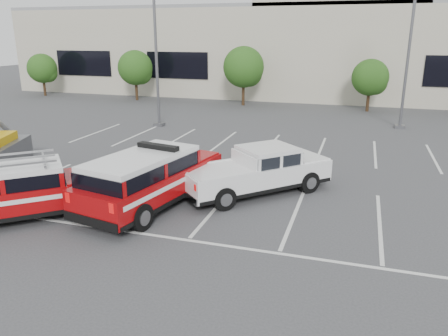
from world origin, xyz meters
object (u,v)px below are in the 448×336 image
at_px(tree_mid_left, 245,68).
at_px(ladder_suv, 20,195).
at_px(tree_left, 136,69).
at_px(white_pickup, 257,175).
at_px(tree_far_left, 43,69).
at_px(tree_mid_right, 371,79).
at_px(light_pole_mid, 410,44).
at_px(convention_building, 320,45).
at_px(fire_chief_suv, 151,182).
at_px(light_pole_left, 156,44).

distance_m(tree_mid_left, ladder_suv, 25.10).
relative_size(tree_left, ladder_suv, 0.85).
bearing_deg(white_pickup, tree_far_left, -173.97).
bearing_deg(tree_mid_right, light_pole_mid, -72.48).
bearing_deg(tree_mid_left, convention_building, 62.60).
height_order(tree_mid_right, light_pole_mid, light_pole_mid).
distance_m(convention_building, fire_chief_suv, 32.85).
xyz_separation_m(convention_building, light_pole_left, (-8.18, -19.86, 0.47)).
xyz_separation_m(tree_left, tree_mid_right, (20.00, -0.00, -0.27)).
distance_m(tree_left, light_pole_mid, 22.86).
distance_m(tree_far_left, light_pole_mid, 32.59).
xyz_separation_m(tree_far_left, tree_left, (10.00, 0.00, 0.27)).
bearing_deg(ladder_suv, convention_building, 128.50).
bearing_deg(white_pickup, tree_mid_left, 150.38).
bearing_deg(tree_far_left, tree_left, 0.00).
bearing_deg(tree_left, light_pole_left, -55.48).
xyz_separation_m(convention_building, white_pickup, (0.81, -30.20, -4.02)).
height_order(tree_mid_right, ladder_suv, tree_mid_right).
bearing_deg(light_pole_left, tree_mid_left, 72.90).
height_order(convention_building, ladder_suv, convention_building).
relative_size(tree_far_left, tree_mid_left, 0.82).
bearing_deg(light_pole_mid, ladder_suv, -124.04).
height_order(tree_mid_left, tree_mid_right, tree_mid_left).
bearing_deg(convention_building, white_pickup, -88.46).
bearing_deg(white_pickup, fire_chief_suv, -100.07).
bearing_deg(tree_left, light_pole_mid, -15.43).
distance_m(white_pickup, ladder_suv, 8.21).
xyz_separation_m(tree_left, tree_mid_left, (10.00, 0.00, 0.27)).
bearing_deg(tree_mid_left, light_pole_left, -107.10).
bearing_deg(tree_left, tree_mid_right, -0.00).
bearing_deg(convention_building, fire_chief_suv, -94.27).
xyz_separation_m(convention_building, tree_far_left, (-25.09, -9.82, -2.22)).
xyz_separation_m(light_pole_left, white_pickup, (8.99, -10.34, -4.49)).
height_order(white_pickup, ladder_suv, ladder_suv).
distance_m(tree_left, fire_chief_suv, 26.07).
distance_m(tree_mid_left, fire_chief_suv, 22.97).
bearing_deg(light_pole_mid, tree_left, 164.57).
relative_size(tree_mid_right, ladder_suv, 0.77).
distance_m(tree_mid_right, white_pickup, 20.87).
bearing_deg(ladder_suv, white_pickup, 82.39).
bearing_deg(fire_chief_suv, white_pickup, 47.10).
xyz_separation_m(tree_left, light_pole_left, (6.91, -10.05, 2.41)).
bearing_deg(white_pickup, tree_mid_right, 122.87).
bearing_deg(light_pole_mid, tree_mid_left, 153.08).
relative_size(tree_far_left, light_pole_left, 0.39).
bearing_deg(fire_chief_suv, tree_far_left, 146.34).
relative_size(tree_far_left, white_pickup, 0.73).
bearing_deg(tree_mid_right, tree_mid_left, 180.00).
distance_m(light_pole_mid, ladder_suv, 23.28).
xyz_separation_m(tree_far_left, tree_mid_right, (30.00, 0.00, 0.00)).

